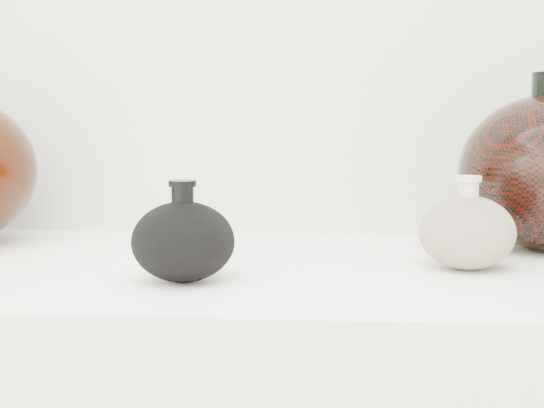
{
  "coord_description": "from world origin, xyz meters",
  "views": [
    {
      "loc": [
        0.1,
        0.07,
        1.07
      ],
      "look_at": [
        0.03,
        0.92,
        0.98
      ],
      "focal_mm": 50.0,
      "sensor_mm": 36.0,
      "label": 1
    }
  ],
  "objects": [
    {
      "name": "black_gourd_vase",
      "position": [
        -0.06,
        0.85,
        0.94
      ],
      "size": [
        0.12,
        0.12,
        0.11
      ],
      "color": "black",
      "rests_on": "display_counter"
    },
    {
      "name": "cream_gourd_vase",
      "position": [
        0.25,
        0.94,
        0.94
      ],
      "size": [
        0.12,
        0.12,
        0.11
      ],
      "color": "beige",
      "rests_on": "display_counter"
    }
  ]
}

